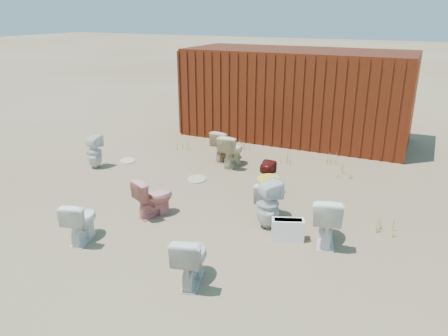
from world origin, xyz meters
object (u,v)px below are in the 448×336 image
at_px(toilet_front_maroon, 266,179).
at_px(toilet_back_a, 94,152).
at_px(toilet_front_a, 81,220).
at_px(toilet_back_beige_right, 232,150).
at_px(toilet_front_c, 191,258).
at_px(toilet_back_yellowlid, 267,199).
at_px(toilet_back_e, 268,204).
at_px(toilet_back_beige_left, 225,145).
at_px(toilet_front_e, 326,219).
at_px(shipping_container, 296,94).
at_px(toilet_front_pink, 154,197).
at_px(loose_tank, 288,230).

distance_m(toilet_front_maroon, toilet_back_a, 4.06).
relative_size(toilet_front_a, toilet_back_beige_right, 0.89).
height_order(toilet_front_a, toilet_front_maroon, toilet_front_a).
bearing_deg(toilet_front_maroon, toilet_front_c, 94.83).
height_order(toilet_back_yellowlid, toilet_back_e, toilet_back_e).
distance_m(toilet_front_a, toilet_back_beige_left, 4.47).
bearing_deg(toilet_front_c, toilet_front_a, -22.05).
distance_m(toilet_front_e, toilet_back_a, 5.62).
xyz_separation_m(shipping_container, toilet_back_yellowlid, (1.10, -5.20, -0.84)).
bearing_deg(toilet_back_beige_left, toilet_front_pink, 103.42).
distance_m(shipping_container, toilet_back_yellowlid, 5.38).
bearing_deg(shipping_container, toilet_front_e, -68.49).
xyz_separation_m(toilet_front_pink, toilet_front_c, (1.56, -1.46, 0.01)).
height_order(toilet_back_a, toilet_back_e, toilet_back_e).
relative_size(toilet_front_a, toilet_back_a, 0.89).
xyz_separation_m(toilet_front_a, toilet_front_e, (3.43, 1.57, 0.06)).
relative_size(toilet_back_beige_left, toilet_back_beige_right, 0.98).
height_order(toilet_front_maroon, toilet_back_a, toilet_back_a).
xyz_separation_m(toilet_back_yellowlid, loose_tank, (0.56, -0.58, -0.18)).
height_order(toilet_front_maroon, toilet_front_e, toilet_front_e).
xyz_separation_m(shipping_container, toilet_front_maroon, (0.74, -4.26, -0.86)).
bearing_deg(shipping_container, toilet_back_beige_right, -100.41).
bearing_deg(loose_tank, toilet_front_maroon, 99.04).
xyz_separation_m(toilet_back_beige_left, toilet_back_e, (2.11, -2.82, 0.04)).
xyz_separation_m(toilet_back_a, toilet_back_yellowlid, (4.41, -0.73, -0.02)).
xyz_separation_m(toilet_front_maroon, loose_tank, (0.92, -1.52, -0.16)).
bearing_deg(toilet_back_e, toilet_front_maroon, -29.12).
height_order(toilet_front_c, toilet_front_e, toilet_front_e).
height_order(toilet_back_a, toilet_back_beige_left, toilet_back_a).
bearing_deg(toilet_front_pink, toilet_back_beige_right, -67.76).
distance_m(toilet_front_a, toilet_front_maroon, 3.51).
distance_m(toilet_back_a, toilet_back_beige_right, 3.11).
distance_m(toilet_back_a, toilet_back_yellowlid, 4.47).
bearing_deg(toilet_front_c, toilet_back_beige_left, -85.20).
distance_m(toilet_front_pink, toilet_back_yellowlid, 1.95).
bearing_deg(toilet_back_yellowlid, toilet_front_e, 147.68).
xyz_separation_m(shipping_container, toilet_front_e, (2.20, -5.59, -0.80)).
bearing_deg(loose_tank, toilet_back_beige_right, 106.77).
xyz_separation_m(toilet_front_pink, toilet_back_yellowlid, (1.80, 0.75, 0.01)).
bearing_deg(toilet_front_a, toilet_front_c, 157.28).
bearing_deg(toilet_back_e, toilet_back_yellowlid, -28.97).
bearing_deg(toilet_front_maroon, toilet_front_e, 140.30).
height_order(shipping_container, toilet_front_pink, shipping_container).
relative_size(toilet_back_a, loose_tank, 1.52).
bearing_deg(toilet_back_beige_left, loose_tank, 139.76).
xyz_separation_m(toilet_front_a, loose_tank, (2.88, 1.38, -0.16)).
relative_size(shipping_container, loose_tank, 12.00).
distance_m(toilet_front_c, toilet_back_a, 5.10).
height_order(toilet_front_maroon, toilet_back_e, toilet_back_e).
bearing_deg(loose_tank, toilet_back_beige_left, 107.46).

